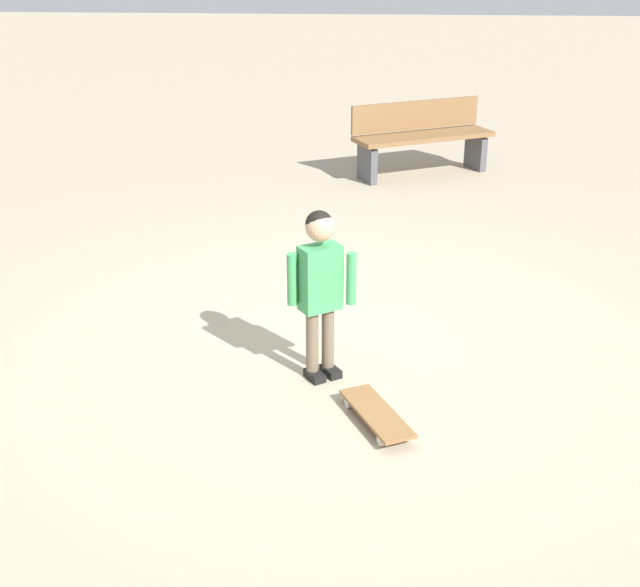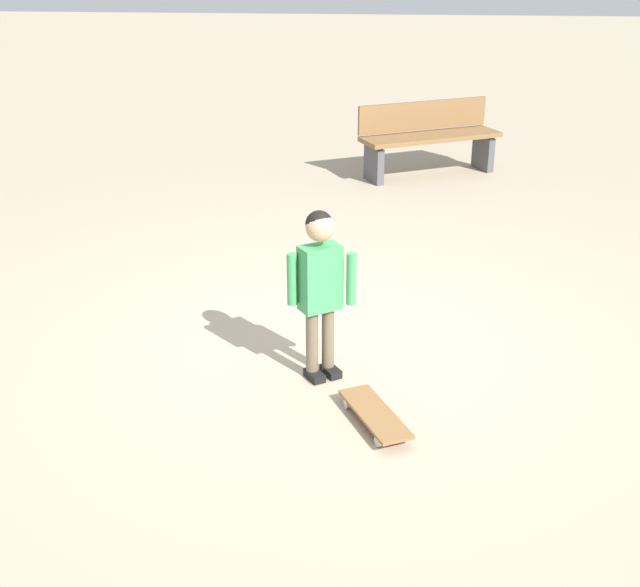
% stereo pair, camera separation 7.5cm
% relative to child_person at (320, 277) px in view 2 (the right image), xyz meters
% --- Properties ---
extents(ground_plane, '(50.00, 50.00, 0.00)m').
position_rel_child_person_xyz_m(ground_plane, '(-0.46, 0.07, -0.66)').
color(ground_plane, tan).
extents(child_person, '(0.27, 0.41, 1.06)m').
position_rel_child_person_xyz_m(child_person, '(0.00, 0.00, 0.00)').
color(child_person, brown).
rests_on(child_person, ground).
extents(skateboard, '(0.62, 0.44, 0.07)m').
position_rel_child_person_xyz_m(skateboard, '(0.53, 0.35, -0.60)').
color(skateboard, olive).
rests_on(skateboard, ground).
extents(street_bench, '(1.13, 1.62, 0.80)m').
position_rel_child_person_xyz_m(street_bench, '(-4.80, 0.78, -0.23)').
color(street_bench, brown).
rests_on(street_bench, ground).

